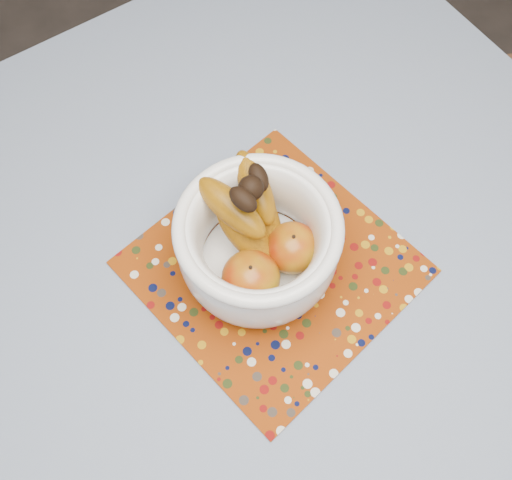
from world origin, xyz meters
TOP-DOWN VIEW (x-y plane):
  - table at (0.00, 0.00)m, footprint 1.20×1.20m
  - tablecloth at (0.00, 0.00)m, footprint 1.32×1.32m
  - placemat at (0.08, 0.06)m, footprint 0.40×0.40m
  - fruit_bowl at (0.07, 0.08)m, footprint 0.22×0.23m

SIDE VIEW (x-z plane):
  - table at x=0.00m, z-range 0.30..1.05m
  - tablecloth at x=0.00m, z-range 0.75..0.76m
  - placemat at x=0.08m, z-range 0.76..0.76m
  - fruit_bowl at x=0.07m, z-range 0.75..0.94m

